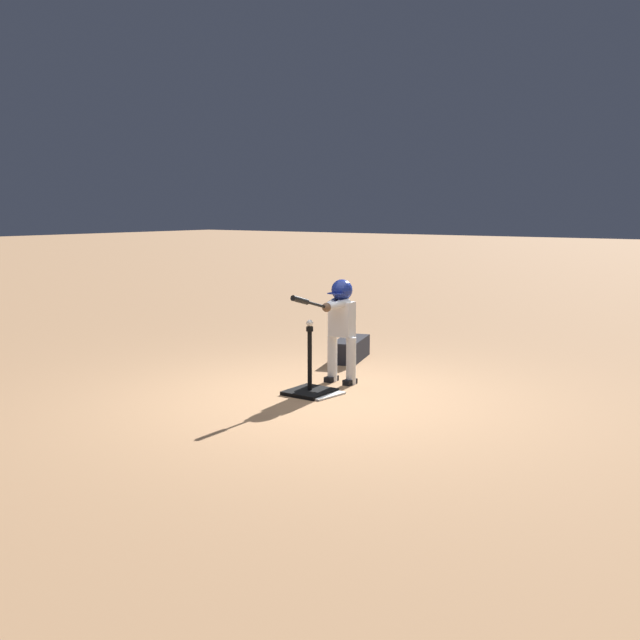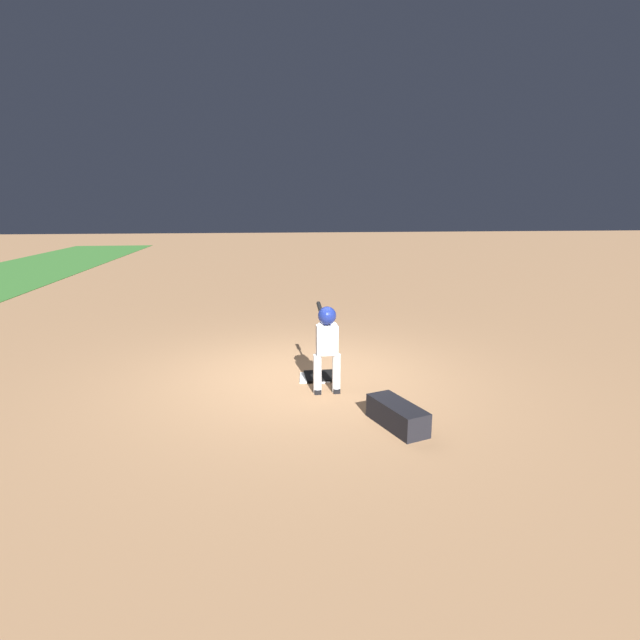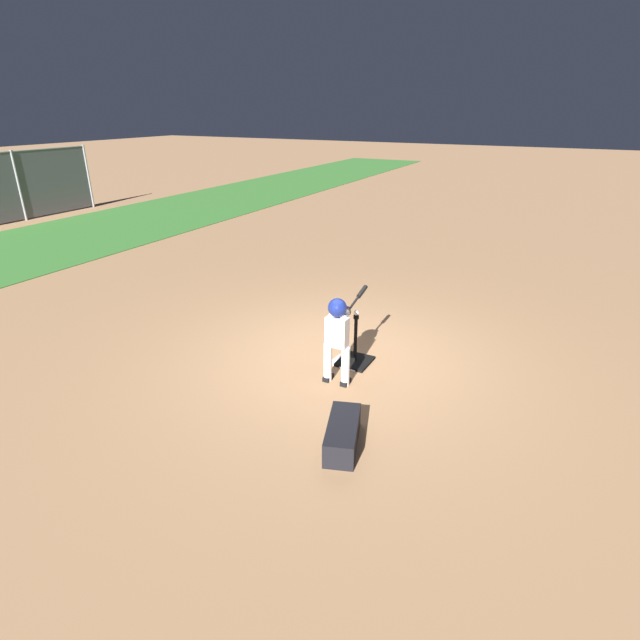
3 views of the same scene
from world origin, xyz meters
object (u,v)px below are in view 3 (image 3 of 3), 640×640
(baseball, at_px, (356,313))
(equipment_bag, at_px, (343,434))
(batting_tee, at_px, (355,357))
(batter_child, at_px, (338,330))

(baseball, xyz_separation_m, equipment_bag, (-1.80, -0.65, -0.63))
(equipment_bag, bearing_deg, batting_tee, 1.37)
(batter_child, bearing_deg, equipment_bag, -152.03)
(baseball, relative_size, equipment_bag, 0.09)
(batting_tee, bearing_deg, equipment_bag, -160.18)
(batter_child, height_order, equipment_bag, batter_child)
(batter_child, height_order, baseball, batter_child)
(batting_tee, relative_size, baseball, 9.92)
(batting_tee, distance_m, baseball, 0.68)
(baseball, bearing_deg, batting_tee, 0.00)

